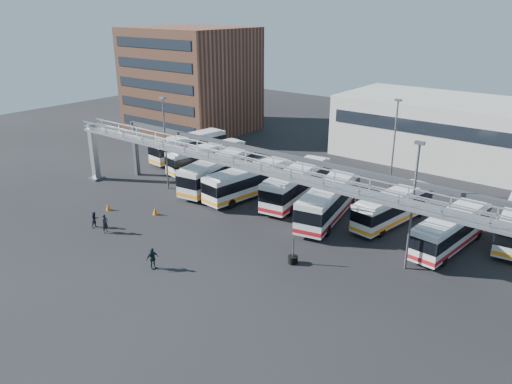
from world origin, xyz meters
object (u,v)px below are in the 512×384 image
Objects in this scene: pedestrian_d at (152,258)px; bus_7 at (452,229)px; light_pole_back at (394,142)px; bus_2 at (218,171)px; pedestrian_b at (95,220)px; bus_4 at (297,183)px; light_pole_left at (165,139)px; bus_1 at (207,157)px; pedestrian_a at (105,223)px; bus_5 at (329,200)px; bus_6 at (393,206)px; bus_0 at (189,146)px; tire_stack at (293,259)px; cone_left at (108,207)px; bus_3 at (248,180)px; cone_right at (155,211)px; light_pole_mid at (413,200)px.

bus_7 is at bearing -33.38° from pedestrian_d.
light_pole_back reaches higher than bus_2.
bus_4 is at bearing -33.91° from pedestrian_b.
bus_7 is at bearing 9.02° from light_pole_left.
bus_4 is (14.34, -1.66, 0.20)m from bus_1.
pedestrian_a is at bearing -69.95° from light_pole_left.
pedestrian_d is at bearing -105.42° from light_pole_back.
bus_4 reaches higher than bus_5.
bus_6 is at bearing -3.95° from bus_4.
bus_5 is 5.92m from bus_6.
light_pole_back is at bearing 25.27° from bus_2.
bus_0 is 29.82m from bus_6.
bus_6 reaches higher than pedestrian_d.
bus_2 is 5.21× the size of tire_stack.
bus_4 reaches higher than cone_left.
bus_6 is (24.60, -0.91, -0.05)m from bus_1.
bus_7 is 30.04m from pedestrian_a.
bus_0 is 1.00× the size of bus_3.
pedestrian_d reaches higher than pedestrian_b.
bus_1 is 14.44m from cone_right.
pedestrian_b is 0.68× the size of tire_stack.
light_pole_back reaches higher than tire_stack.
pedestrian_a is at bearing -141.06° from bus_7.
bus_5 is 11.22m from bus_7.
bus_0 is 0.94× the size of bus_2.
bus_0 is 30.66m from tire_stack.
cone_right is at bearing -150.39° from bus_7.
cone_right is at bearing -127.82° from light_pole_back.
bus_5 is (5.00, -1.96, -0.00)m from bus_4.
bus_4 is 1.00× the size of bus_5.
light_pole_left is at bearing -164.96° from bus_4.
bus_1 is at bearing 148.89° from tire_stack.
pedestrian_d is (8.36, -16.84, -1.05)m from bus_2.
bus_0 is 6.25× the size of pedestrian_a.
bus_3 is (9.66, -3.81, 0.07)m from bus_1.
bus_7 is (30.53, -2.67, 0.00)m from bus_1.
bus_0 is at bearing 150.67° from tire_stack.
bus_6 reaches higher than tire_stack.
light_pole_back is 0.86× the size of bus_5.
bus_7 is (25.37, 0.96, -0.19)m from bus_2.
bus_0 is at bearing 170.85° from bus_1.
bus_2 reaches higher than tire_stack.
tire_stack is at bearing -37.47° from bus_2.
light_pole_mid is 10.25m from tire_stack.
bus_0 is at bearing 124.94° from cone_right.
bus_6 reaches higher than pedestrian_a.
cone_left is at bearing -139.38° from bus_6.
pedestrian_a is at bearing -122.01° from light_pole_back.
bus_2 reaches higher than cone_left.
light_pole_mid is 0.86× the size of bus_5.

